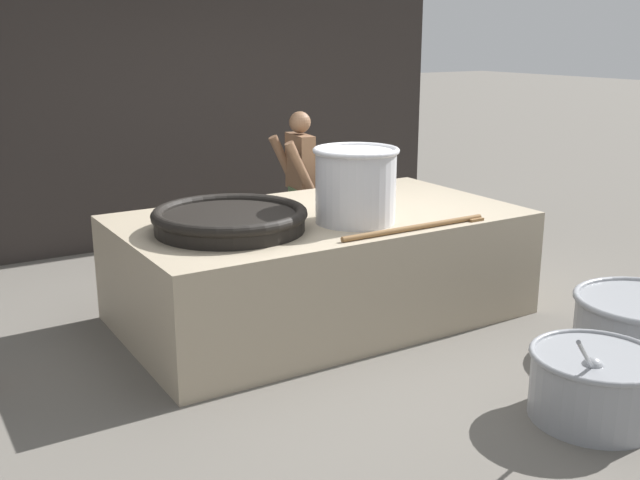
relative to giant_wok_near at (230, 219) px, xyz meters
The scene contains 8 objects.
ground_plane 1.24m from the giant_wok_near, ahead, with size 60.00×60.00×0.00m, color #666059.
back_wall 3.24m from the giant_wok_near, 74.80° to the left, with size 6.38×0.24×3.74m, color #2D2826.
hearth_platform 0.96m from the giant_wok_near, ahead, with size 3.08×1.75×0.84m.
giant_wok_near is the anchor object (origin of this frame).
stock_pot 0.96m from the giant_wok_near, 15.38° to the right, with size 0.64×0.64×0.56m.
stirring_paddle 1.37m from the giant_wok_near, 29.47° to the right, with size 1.25×0.10×0.04m.
cook 2.03m from the giant_wok_near, 45.97° to the left, with size 0.38×0.57×1.49m.
prep_bowl_vegetables 2.63m from the giant_wok_near, 58.82° to the right, with size 0.95×0.78×0.72m.
Camera 1 is at (-2.96, -4.83, 2.20)m, focal length 42.00 mm.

